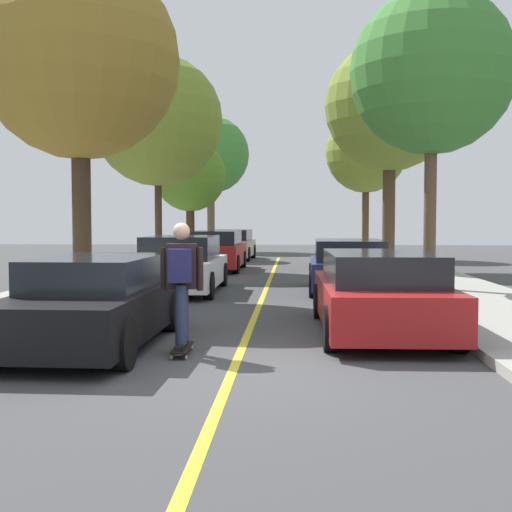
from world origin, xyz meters
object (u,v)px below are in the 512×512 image
street_tree_left_farthest (211,155)px  street_tree_right_nearest (432,73)px  skateboard (182,348)px  parked_car_right_nearest (379,293)px  parked_car_left_farthest (232,245)px  street_tree_right_far (366,153)px  street_tree_left_near (158,121)px  street_tree_right_near (390,107)px  parked_car_right_near (348,266)px  skateboarder (181,277)px  parked_car_left_nearest (96,302)px  street_tree_left_nearest (79,60)px  parked_car_left_near (181,265)px  street_tree_left_far (190,176)px  parked_car_left_far (215,251)px

street_tree_left_farthest → street_tree_right_nearest: street_tree_left_farthest is taller
skateboard → street_tree_left_farthest: bearing=96.5°
parked_car_right_nearest → street_tree_left_farthest: size_ratio=0.59×
parked_car_left_farthest → parked_car_right_nearest: bearing=-77.8°
street_tree_right_nearest → street_tree_right_far: size_ratio=1.08×
street_tree_left_near → street_tree_right_near: (8.07, 0.34, 0.46)m
parked_car_right_near → parked_car_right_nearest: bearing=-90.0°
street_tree_left_near → skateboarder: bearing=-77.1°
parked_car_left_nearest → street_tree_right_far: 22.79m
street_tree_right_near → street_tree_right_far: (-0.00, 7.48, -0.83)m
parked_car_right_nearest → skateboard: 3.44m
street_tree_left_nearest → street_tree_right_nearest: 8.25m
parked_car_left_near → street_tree_left_far: (-1.94, 13.71, 3.15)m
parked_car_left_far → parked_car_right_near: 8.05m
parked_car_left_farthest → street_tree_left_farthest: street_tree_left_farthest is taller
street_tree_left_nearest → street_tree_right_near: size_ratio=0.95×
street_tree_right_near → skateboarder: 16.04m
street_tree_left_farthest → skateboarder: 29.42m
parked_car_left_near → street_tree_right_far: (6.13, 14.40, 4.22)m
street_tree_left_farthest → skateboarder: size_ratio=4.55×
parked_car_left_farthest → skateboard: (1.32, -21.14, -0.60)m
parked_car_right_nearest → street_tree_left_farthest: bearing=102.8°
parked_car_left_near → street_tree_left_near: 8.25m
street_tree_right_near → skateboard: street_tree_right_near is taller
street_tree_right_nearest → street_tree_right_near: street_tree_right_near is taller
street_tree_left_far → street_tree_left_farthest: (0.00, 7.53, 1.68)m
parked_car_left_nearest → street_tree_left_farthest: (-1.95, 28.38, 4.87)m
parked_car_left_near → street_tree_left_farthest: 21.87m
street_tree_right_near → street_tree_right_far: bearing=90.0°
parked_car_left_far → street_tree_right_near: 7.92m
parked_car_left_near → street_tree_left_far: bearing=98.1°
street_tree_left_nearest → street_tree_left_farthest: bearing=90.0°
parked_car_left_nearest → street_tree_right_near: 16.15m
parked_car_right_near → street_tree_right_nearest: bearing=-9.2°
parked_car_left_nearest → parked_car_left_far: (-0.00, 14.25, 0.08)m
parked_car_right_nearest → street_tree_left_nearest: size_ratio=0.60×
parked_car_left_far → street_tree_right_far: 10.40m
parked_car_left_nearest → street_tree_right_far: size_ratio=0.64×
parked_car_right_nearest → parked_car_left_far: bearing=108.0°
parked_car_left_nearest → street_tree_right_nearest: bearing=49.0°
street_tree_left_near → parked_car_left_nearest: bearing=-81.9°
parked_car_right_nearest → street_tree_right_far: street_tree_right_far is taller
parked_car_right_nearest → skateboard: parked_car_right_nearest is taller
parked_car_left_farthest → parked_car_right_nearest: (4.18, -19.32, -0.04)m
parked_car_left_farthest → street_tree_right_near: (6.13, -6.61, 5.04)m
parked_car_left_far → parked_car_right_near: bearing=-58.7°
parked_car_right_nearest → street_tree_right_nearest: (1.94, 5.72, 4.70)m
parked_car_right_nearest → street_tree_right_far: 20.74m
street_tree_left_near → skateboard: size_ratio=8.72×
parked_car_left_farthest → street_tree_left_far: street_tree_left_far is taller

